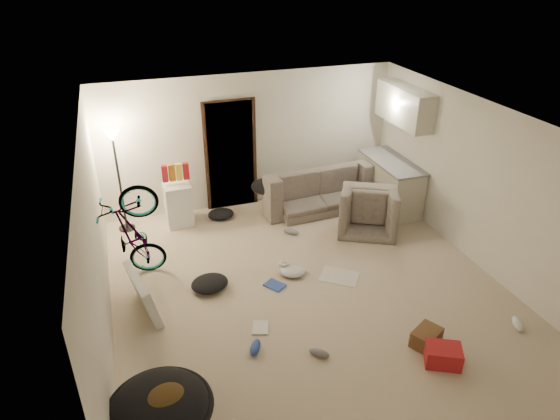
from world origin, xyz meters
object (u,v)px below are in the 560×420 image
object	(u,v)px
mini_fridge	(178,204)
floor_lamp	(116,160)
sofa	(314,191)
saucer_chair	(161,414)
bicycle	(137,253)
armchair	(368,210)
tv_box	(143,294)
drink_case_b	(443,355)
drink_case_a	(426,337)
kitchen_counter	(389,184)
juicer	(284,266)

from	to	relation	value
mini_fridge	floor_lamp	bearing A→B (deg)	172.25
sofa	saucer_chair	xyz separation A→B (m)	(-3.38, -4.41, 0.13)
sofa	bicycle	world-z (taller)	bicycle
bicycle	mini_fridge	world-z (taller)	bicycle
sofa	bicycle	bearing A→B (deg)	18.21
armchair	tv_box	world-z (taller)	armchair
sofa	mini_fridge	world-z (taller)	mini_fridge
sofa	drink_case_b	distance (m)	4.34
armchair	drink_case_a	xyz separation A→B (m)	(-0.70, -2.95, -0.21)
drink_case_b	armchair	bearing A→B (deg)	105.50
kitchen_counter	armchair	distance (m)	0.97
saucer_chair	sofa	bearing A→B (deg)	52.53
sofa	mini_fridge	distance (m)	2.56
kitchen_counter	mini_fridge	xyz separation A→B (m)	(-3.91, 0.55, -0.06)
armchair	mini_fridge	distance (m)	3.35
sofa	armchair	world-z (taller)	armchair
sofa	juicer	size ratio (longest dim) A/B	9.51
tv_box	drink_case_b	bearing A→B (deg)	-44.59
drink_case_a	drink_case_b	distance (m)	0.34
floor_lamp	mini_fridge	xyz separation A→B (m)	(0.92, -0.10, -0.92)
drink_case_a	drink_case_b	bearing A→B (deg)	-117.25
mini_fridge	tv_box	world-z (taller)	mini_fridge
mini_fridge	saucer_chair	distance (m)	4.58
drink_case_b	sofa	bearing A→B (deg)	116.13
kitchen_counter	sofa	distance (m)	1.43
floor_lamp	kitchen_counter	distance (m)	4.95
saucer_chair	tv_box	bearing A→B (deg)	90.00
drink_case_a	armchair	bearing A→B (deg)	48.09
bicycle	juicer	size ratio (longest dim) A/B	7.17
drink_case_b	tv_box	bearing A→B (deg)	174.67
mini_fridge	tv_box	size ratio (longest dim) A/B	0.84
floor_lamp	tv_box	size ratio (longest dim) A/B	1.99
kitchen_counter	sofa	world-z (taller)	kitchen_counter
drink_case_b	kitchen_counter	bearing A→B (deg)	96.94
floor_lamp	sofa	world-z (taller)	floor_lamp
kitchen_counter	bicycle	bearing A→B (deg)	-169.29
kitchen_counter	bicycle	xyz separation A→B (m)	(-4.73, -0.89, -0.02)
sofa	juicer	world-z (taller)	sofa
sofa	bicycle	xyz separation A→B (m)	(-3.38, -1.34, 0.11)
armchair	drink_case_b	world-z (taller)	armchair
armchair	juicer	distance (m)	2.07
bicycle	mini_fridge	size ratio (longest dim) A/B	2.07
bicycle	saucer_chair	world-z (taller)	bicycle
floor_lamp	mini_fridge	size ratio (longest dim) A/B	2.35
sofa	drink_case_b	size ratio (longest dim) A/B	5.12
sofa	drink_case_a	world-z (taller)	sofa
mini_fridge	drink_case_b	xyz separation A→B (m)	(2.46, -4.43, -0.26)
armchair	mini_fridge	xyz separation A→B (m)	(-3.15, 1.14, 0.07)
mini_fridge	juicer	size ratio (longest dim) A/B	3.46
bicycle	drink_case_b	bearing A→B (deg)	-125.40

